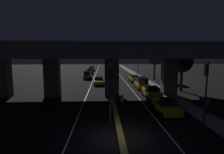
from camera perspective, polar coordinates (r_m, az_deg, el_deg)
ground_plane at (r=13.14m, az=2.67°, el=-19.05°), size 200.00×200.00×0.00m
lane_line_left_inner at (r=47.16m, az=-5.74°, el=0.04°), size 0.12×126.00×0.00m
lane_line_right_inner at (r=47.33m, az=3.00°, el=0.09°), size 0.12×126.00×0.00m
median_divider at (r=47.09m, az=-1.36°, el=0.25°), size 0.44×126.00×0.31m
sidewalk_right at (r=41.25m, az=10.52°, el=-0.98°), size 2.07×126.00×0.12m
elevated_overpass at (r=24.80m, az=-0.95°, el=7.21°), size 38.34×11.08×7.77m
traffic_light_left_of_median at (r=14.18m, az=-0.60°, el=-2.19°), size 0.30×0.49×5.14m
traffic_light_right_of_median at (r=16.53m, az=28.34°, el=-1.44°), size 0.30×0.49×5.26m
street_lamp at (r=45.73m, az=8.13°, el=5.83°), size 2.66×0.32×8.09m
car_taxi_yellow_lead at (r=18.53m, az=17.19°, el=-9.03°), size 1.87×4.32×1.49m
car_taxi_yellow_second at (r=24.60m, az=12.77°, el=-4.76°), size 2.09×4.04×1.54m
car_taxi_yellow_third at (r=30.92m, az=9.62°, el=-1.83°), size 2.05×4.55×1.97m
car_taxi_yellow_fourth at (r=38.56m, az=7.15°, el=-0.44°), size 2.06×4.78×1.47m
car_taxi_yellow_lead_oncoming at (r=35.16m, az=-4.25°, el=-1.14°), size 2.02×4.80×1.43m
car_grey_second_oncoming at (r=43.83m, az=-8.02°, el=0.78°), size 1.92×4.06×1.93m
car_dark_blue_third_oncoming at (r=55.60m, az=-7.21°, el=1.98°), size 1.89×4.15×1.64m
car_taxi_yellow_fourth_oncoming at (r=66.08m, az=-6.57°, el=2.77°), size 2.10×4.74×1.59m
motorcycle_black_filtering_near at (r=19.38m, az=3.32°, el=-8.31°), size 0.33×1.84×1.51m
pedestrian_on_sidewalk at (r=19.52m, az=28.64°, el=-8.03°), size 0.35×0.35×1.72m
roadside_tree_kerbside_near at (r=30.31m, az=21.89°, el=4.49°), size 3.42×3.42×6.44m
roadside_tree_kerbside_mid at (r=42.94m, az=13.80°, el=5.98°), size 3.33×3.33×6.81m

